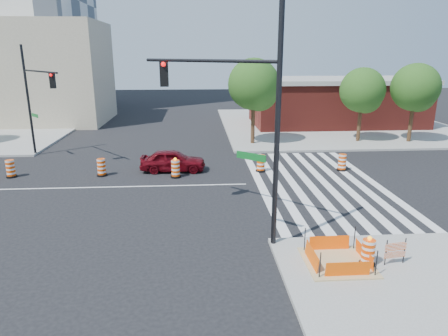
{
  "coord_description": "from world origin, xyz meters",
  "views": [
    {
      "loc": [
        4.37,
        -20.71,
        6.94
      ],
      "look_at": [
        5.68,
        -1.56,
        1.4
      ],
      "focal_mm": 32.0,
      "sensor_mm": 36.0,
      "label": 1
    }
  ],
  "objects": [
    {
      "name": "median_drum_3",
      "position": [
        3.08,
        1.52,
        0.49
      ],
      "size": [
        0.6,
        0.6,
        1.18
      ],
      "color": "black",
      "rests_on": "ground"
    },
    {
      "name": "excavation_pit",
      "position": [
        9.0,
        -9.0,
        0.22
      ],
      "size": [
        2.2,
        2.2,
        0.9
      ],
      "color": "tan",
      "rests_on": "ground"
    },
    {
      "name": "signal_pole_nw",
      "position": [
        -6.11,
        6.37,
        4.52
      ],
      "size": [
        3.65,
        4.35,
        7.35
      ],
      "rotation": [
        0.0,
        0.0,
        -0.88
      ],
      "color": "black",
      "rests_on": "ground"
    },
    {
      "name": "signal_pole_se",
      "position": [
        5.79,
        -6.23,
        5.15
      ],
      "size": [
        4.9,
        4.27,
        8.41
      ],
      "rotation": [
        0.0,
        0.0,
        2.43
      ],
      "color": "black",
      "rests_on": "ground"
    },
    {
      "name": "pit_drum",
      "position": [
        9.93,
        -9.21,
        0.59
      ],
      "size": [
        0.54,
        0.54,
        1.06
      ],
      "color": "black",
      "rests_on": "ground"
    },
    {
      "name": "tree_north_d",
      "position": [
        17.32,
        10.0,
        3.97
      ],
      "size": [
        3.48,
        3.48,
        5.91
      ],
      "color": "#382314",
      "rests_on": "ground"
    },
    {
      "name": "median_drum_5",
      "position": [
        13.18,
        2.24,
        0.48
      ],
      "size": [
        0.6,
        0.6,
        1.02
      ],
      "color": "black",
      "rests_on": "ground"
    },
    {
      "name": "barricade",
      "position": [
        10.86,
        -9.19,
        0.65
      ],
      "size": [
        0.77,
        0.15,
        0.91
      ],
      "rotation": [
        0.0,
        0.0,
        0.14
      ],
      "color": "#E54404",
      "rests_on": "ground"
    },
    {
      "name": "ground",
      "position": [
        0.0,
        0.0,
        0.0
      ],
      "size": [
        120.0,
        120.0,
        0.0
      ],
      "primitive_type": "plane",
      "color": "black",
      "rests_on": "ground"
    },
    {
      "name": "sidewalk_ne",
      "position": [
        18.0,
        18.0,
        0.07
      ],
      "size": [
        22.0,
        22.0,
        0.15
      ],
      "primitive_type": "cube",
      "color": "gray",
      "rests_on": "ground"
    },
    {
      "name": "tree_north_c",
      "position": [
        8.74,
        9.76,
        4.45
      ],
      "size": [
        3.9,
        3.9,
        6.63
      ],
      "color": "#382314",
      "rests_on": "ground"
    },
    {
      "name": "median_drum_2",
      "position": [
        -1.25,
        2.13,
        0.48
      ],
      "size": [
        0.6,
        0.6,
        1.02
      ],
      "color": "black",
      "rests_on": "ground"
    },
    {
      "name": "median_drum_1",
      "position": [
        -6.44,
        2.21,
        0.48
      ],
      "size": [
        0.6,
        0.6,
        1.02
      ],
      "color": "black",
      "rests_on": "ground"
    },
    {
      "name": "beige_midrise",
      "position": [
        -12.0,
        22.0,
        5.0
      ],
      "size": [
        14.0,
        10.0,
        10.0
      ],
      "primitive_type": "cube",
      "color": "tan",
      "rests_on": "ground"
    },
    {
      "name": "lane_centerline",
      "position": [
        0.0,
        0.0,
        0.01
      ],
      "size": [
        14.0,
        0.12,
        0.01
      ],
      "primitive_type": "cube",
      "color": "silver",
      "rests_on": "ground"
    },
    {
      "name": "brick_storefront",
      "position": [
        18.0,
        18.0,
        2.32
      ],
      "size": [
        16.5,
        8.5,
        4.6
      ],
      "color": "maroon",
      "rests_on": "ground"
    },
    {
      "name": "red_coupe",
      "position": [
        2.87,
        2.85,
        0.67
      ],
      "size": [
        3.96,
        1.69,
        1.33
      ],
      "primitive_type": "imported",
      "rotation": [
        0.0,
        0.0,
        1.54
      ],
      "color": "#5C0710",
      "rests_on": "ground"
    },
    {
      "name": "tree_north_e",
      "position": [
        21.3,
        9.53,
        4.19
      ],
      "size": [
        3.67,
        3.67,
        6.24
      ],
      "color": "#382314",
      "rests_on": "ground"
    },
    {
      "name": "median_drum_4",
      "position": [
        8.19,
        2.38,
        0.48
      ],
      "size": [
        0.6,
        0.6,
        1.02
      ],
      "color": "black",
      "rests_on": "ground"
    },
    {
      "name": "crosswalk_east",
      "position": [
        10.95,
        0.0,
        0.01
      ],
      "size": [
        6.75,
        13.5,
        0.01
      ],
      "color": "silver",
      "rests_on": "ground"
    }
  ]
}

